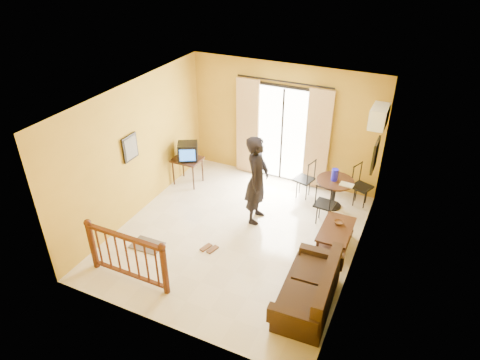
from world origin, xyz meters
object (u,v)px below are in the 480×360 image
at_px(dining_table, 335,186).
at_px(coffee_table, 336,235).
at_px(sofa, 311,291).
at_px(standing_person, 257,180).
at_px(television, 188,151).

relative_size(dining_table, coffee_table, 0.79).
bearing_deg(coffee_table, sofa, -89.95).
distance_m(dining_table, standing_person, 1.79).
distance_m(dining_table, coffee_table, 1.42).
bearing_deg(coffee_table, television, 166.60).
bearing_deg(sofa, standing_person, 130.67).
bearing_deg(sofa, television, 143.60).
height_order(dining_table, sofa, sofa).
relative_size(sofa, standing_person, 0.89).
bearing_deg(dining_table, television, -172.15).
bearing_deg(coffee_table, dining_table, 105.93).
bearing_deg(coffee_table, standing_person, 172.64).
bearing_deg(sofa, dining_table, 94.79).
height_order(television, sofa, television).
bearing_deg(standing_person, television, 66.47).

